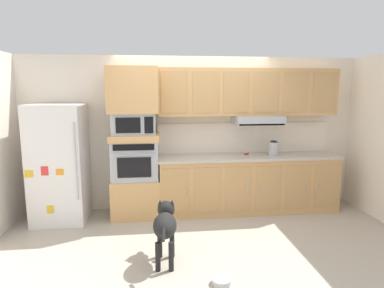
{
  "coord_description": "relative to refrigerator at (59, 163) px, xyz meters",
  "views": [
    {
      "loc": [
        -0.62,
        -4.22,
        1.95
      ],
      "look_at": [
        -0.14,
        0.01,
        1.25
      ],
      "focal_mm": 30.23,
      "sensor_mm": 36.0,
      "label": 1
    }
  ],
  "objects": [
    {
      "name": "ground_plane",
      "position": [
        2.06,
        -0.68,
        -0.88
      ],
      "size": [
        9.6,
        9.6,
        0.0
      ],
      "primitive_type": "plane",
      "color": "#B2A899"
    },
    {
      "name": "back_kitchen_wall",
      "position": [
        2.06,
        0.43,
        0.37
      ],
      "size": [
        6.2,
        0.12,
        2.5
      ],
      "primitive_type": "cube",
      "color": "silver",
      "rests_on": "ground"
    },
    {
      "name": "refrigerator",
      "position": [
        0.0,
        0.0,
        0.0
      ],
      "size": [
        0.76,
        0.73,
        1.76
      ],
      "color": "white",
      "rests_on": "ground"
    },
    {
      "name": "oven_base_cabinet",
      "position": [
        1.12,
        0.07,
        -0.58
      ],
      "size": [
        0.74,
        0.62,
        0.6
      ],
      "primitive_type": "cube",
      "color": "tan",
      "rests_on": "ground"
    },
    {
      "name": "built_in_oven",
      "position": [
        1.12,
        0.07,
        0.02
      ],
      "size": [
        0.7,
        0.62,
        0.6
      ],
      "color": "#A8AAAF",
      "rests_on": "oven_base_cabinet"
    },
    {
      "name": "appliance_mid_shelf",
      "position": [
        1.12,
        0.07,
        0.37
      ],
      "size": [
        0.74,
        0.62,
        0.1
      ],
      "primitive_type": "cube",
      "color": "tan",
      "rests_on": "built_in_oven"
    },
    {
      "name": "microwave",
      "position": [
        1.12,
        0.07,
        0.58
      ],
      "size": [
        0.64,
        0.54,
        0.32
      ],
      "color": "#A8AAAF",
      "rests_on": "appliance_mid_shelf"
    },
    {
      "name": "appliance_upper_cabinet",
      "position": [
        1.12,
        0.07,
        1.08
      ],
      "size": [
        0.74,
        0.62,
        0.68
      ],
      "primitive_type": "cube",
      "color": "tan",
      "rests_on": "microwave"
    },
    {
      "name": "lower_cabinet_run",
      "position": [
        2.93,
        0.07,
        -0.44
      ],
      "size": [
        2.88,
        0.63,
        0.88
      ],
      "color": "tan",
      "rests_on": "ground"
    },
    {
      "name": "countertop_slab",
      "position": [
        2.93,
        0.07,
        0.02
      ],
      "size": [
        2.92,
        0.64,
        0.04
      ],
      "primitive_type": "cube",
      "color": "#BCB2A3",
      "rests_on": "lower_cabinet_run"
    },
    {
      "name": "backsplash_panel",
      "position": [
        2.93,
        0.36,
        0.29
      ],
      "size": [
        2.92,
        0.02,
        0.5
      ],
      "primitive_type": "cube",
      "color": "white",
      "rests_on": "countertop_slab"
    },
    {
      "name": "upper_cabinet_with_hood",
      "position": [
        2.94,
        0.19,
        1.02
      ],
      "size": [
        2.88,
        0.48,
        0.88
      ],
      "color": "tan",
      "rests_on": "backsplash_panel"
    },
    {
      "name": "screwdriver",
      "position": [
        2.91,
        0.13,
        0.05
      ],
      "size": [
        0.17,
        0.17,
        0.03
      ],
      "color": "red",
      "rests_on": "countertop_slab"
    },
    {
      "name": "electric_kettle",
      "position": [
        3.32,
        0.02,
        0.15
      ],
      "size": [
        0.17,
        0.17,
        0.24
      ],
      "color": "#A8AAAF",
      "rests_on": "countertop_slab"
    },
    {
      "name": "dog",
      "position": [
        1.53,
        -1.4,
        -0.43
      ],
      "size": [
        0.3,
        0.83,
        0.66
      ],
      "rotation": [
        0.0,
        0.0,
        1.49
      ],
      "color": "black",
      "rests_on": "ground"
    },
    {
      "name": "dog_food_bowl",
      "position": [
        2.08,
        -1.93,
        -0.85
      ],
      "size": [
        0.2,
        0.2,
        0.06
      ],
      "color": "#B2B7BC",
      "rests_on": "ground"
    }
  ]
}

